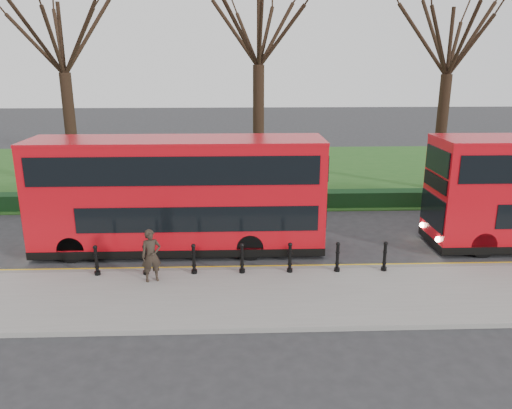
{
  "coord_description": "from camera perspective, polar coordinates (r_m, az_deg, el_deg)",
  "views": [
    {
      "loc": [
        0.85,
        -16.88,
        7.09
      ],
      "look_at": [
        1.51,
        0.5,
        2.0
      ],
      "focal_mm": 35.0,
      "sensor_mm": 36.0,
      "label": 1
    }
  ],
  "objects": [
    {
      "name": "bollard_row",
      "position": [
        16.82,
        -1.61,
        -6.21
      ],
      "size": [
        9.82,
        0.15,
        1.0
      ],
      "color": "black",
      "rests_on": "pavement"
    },
    {
      "name": "hedge",
      "position": [
        24.63,
        -4.06,
        0.5
      ],
      "size": [
        60.0,
        0.9,
        0.8
      ],
      "primitive_type": "cube",
      "color": "black",
      "rests_on": "ground"
    },
    {
      "name": "grass_verge",
      "position": [
        32.67,
        -3.61,
        3.79
      ],
      "size": [
        60.0,
        18.0,
        0.06
      ],
      "primitive_type": "cube",
      "color": "#23531B",
      "rests_on": "ground"
    },
    {
      "name": "yellow_line_outer",
      "position": [
        17.69,
        -4.78,
        -7.36
      ],
      "size": [
        60.0,
        0.1,
        0.01
      ],
      "primitive_type": "cube",
      "color": "yellow",
      "rests_on": "ground"
    },
    {
      "name": "yellow_line_inner",
      "position": [
        17.87,
        -4.75,
        -7.1
      ],
      "size": [
        60.0,
        0.1,
        0.01
      ],
      "primitive_type": "cube",
      "color": "yellow",
      "rests_on": "ground"
    },
    {
      "name": "pavement",
      "position": [
        15.58,
        -5.15,
        -10.52
      ],
      "size": [
        60.0,
        4.0,
        0.15
      ],
      "primitive_type": "cube",
      "color": "gray",
      "rests_on": "ground"
    },
    {
      "name": "tree_right",
      "position": [
        29.13,
        21.41,
        17.71
      ],
      "size": [
        7.34,
        7.34,
        11.47
      ],
      "color": "black",
      "rests_on": "ground"
    },
    {
      "name": "tree_mid",
      "position": [
        26.98,
        0.31,
        20.36
      ],
      "size": [
        7.91,
        7.91,
        12.37
      ],
      "color": "black",
      "rests_on": "ground"
    },
    {
      "name": "kerb",
      "position": [
        17.39,
        -4.83,
        -7.55
      ],
      "size": [
        60.0,
        0.25,
        0.16
      ],
      "primitive_type": "cube",
      "color": "slate",
      "rests_on": "ground"
    },
    {
      "name": "ground",
      "position": [
        18.33,
        -4.69,
        -6.5
      ],
      "size": [
        120.0,
        120.0,
        0.0
      ],
      "primitive_type": "plane",
      "color": "#28282B",
      "rests_on": "ground"
    },
    {
      "name": "tree_left",
      "position": [
        28.34,
        -21.46,
        18.06
      ],
      "size": [
        7.47,
        7.47,
        11.67
      ],
      "color": "black",
      "rests_on": "ground"
    },
    {
      "name": "bus_lead",
      "position": [
        18.9,
        -8.84,
        1.01
      ],
      "size": [
        10.81,
        2.48,
        4.3
      ],
      "color": "red",
      "rests_on": "ground"
    },
    {
      "name": "pedestrian",
      "position": [
        16.43,
        -11.88,
        -5.74
      ],
      "size": [
        0.73,
        0.59,
        1.74
      ],
      "primitive_type": "imported",
      "rotation": [
        0.0,
        0.0,
        0.32
      ],
      "color": "#2B221B",
      "rests_on": "pavement"
    }
  ]
}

